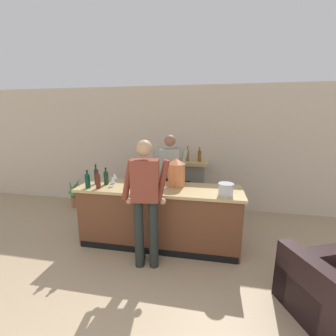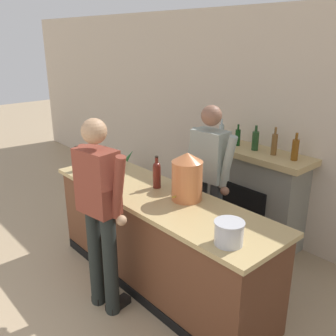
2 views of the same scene
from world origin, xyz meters
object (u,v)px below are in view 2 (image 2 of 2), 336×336
person_bartender (209,180)px  copper_dispenser (187,176)px  ice_bucket_steel (229,233)px  wine_bottle_port_short (86,163)px  wine_glass_near_bucket (118,161)px  wine_bottle_merlot_tall (77,160)px  wine_glass_front_left (118,153)px  potted_plant_corner (125,172)px  wine_bottle_riesling_slim (105,160)px  person_customer (100,210)px  fireplace_stone (252,194)px  wine_bottle_chardonnay_pale (157,174)px  wine_glass_by_dispenser (106,167)px  wine_bottle_cabernet_heavy (97,154)px

person_bartender → copper_dispenser: 0.60m
ice_bucket_steel → wine_bottle_port_short: 1.95m
person_bartender → wine_glass_near_bucket: 1.03m
wine_bottle_merlot_tall → wine_glass_front_left: wine_bottle_merlot_tall is taller
potted_plant_corner → wine_bottle_riesling_slim: (1.39, -1.22, 0.83)m
copper_dispenser → person_bartender: bearing=110.8°
person_customer → person_bartender: (0.11, 1.26, -0.02)m
wine_bottle_merlot_tall → wine_glass_near_bucket: 0.45m
fireplace_stone → person_customer: (-0.10, -2.07, 0.41)m
potted_plant_corner → wine_bottle_riesling_slim: bearing=-41.2°
person_customer → wine_bottle_merlot_tall: size_ratio=6.26×
wine_bottle_merlot_tall → wine_bottle_chardonnay_pale: (0.96, 0.35, 0.02)m
potted_plant_corner → wine_bottle_chardonnay_pale: bearing=-27.3°
ice_bucket_steel → wine_bottle_merlot_tall: bearing=-178.7°
ice_bucket_steel → wine_glass_front_left: (-2.04, 0.45, 0.04)m
wine_glass_near_bucket → wine_glass_front_left: wine_glass_front_left is taller
wine_bottle_chardonnay_pale → wine_glass_near_bucket: 0.66m
wine_glass_near_bucket → ice_bucket_steel: bearing=-9.1°
copper_dispenser → wine_glass_by_dispenser: copper_dispenser is taller
wine_glass_front_left → person_customer: bearing=-41.5°
wine_bottle_riesling_slim → wine_bottle_port_short: size_ratio=0.94×
wine_bottle_cabernet_heavy → wine_glass_by_dispenser: (0.33, -0.10, -0.04)m
potted_plant_corner → person_customer: size_ratio=0.37×
wine_glass_front_left → ice_bucket_steel: bearing=-12.3°
wine_bottle_merlot_tall → wine_glass_by_dispenser: 0.38m
ice_bucket_steel → wine_glass_near_bucket: ice_bucket_steel is taller
person_customer → wine_bottle_chardonnay_pale: person_customer is taller
person_customer → wine_bottle_cabernet_heavy: person_customer is taller
person_bartender → wine_glass_near_bucket: bearing=-147.4°
wine_bottle_riesling_slim → wine_glass_by_dispenser: bearing=-30.2°
fireplace_stone → wine_bottle_port_short: size_ratio=4.87×
wine_glass_near_bucket → wine_bottle_merlot_tall: bearing=-131.5°
fireplace_stone → person_customer: size_ratio=0.81×
fireplace_stone → person_bartender: 0.90m
copper_dispenser → wine_bottle_riesling_slim: bearing=-173.4°
person_customer → wine_glass_near_bucket: 1.04m
wine_bottle_port_short → person_bartender: bearing=41.7°
wine_bottle_merlot_tall → wine_glass_front_left: size_ratio=1.62×
potted_plant_corner → wine_bottle_merlot_tall: size_ratio=2.30×
copper_dispenser → wine_bottle_merlot_tall: (-1.36, -0.37, -0.10)m
wine_bottle_cabernet_heavy → wine_bottle_chardonnay_pale: bearing=5.9°
person_bartender → wine_bottle_cabernet_heavy: person_bartender is taller
person_bartender → person_customer: bearing=-94.9°
ice_bucket_steel → wine_glass_front_left: bearing=167.7°
wine_glass_front_left → wine_bottle_cabernet_heavy: bearing=-104.1°
wine_bottle_chardonnay_pale → person_customer: bearing=-82.4°
person_bartender → wine_bottle_cabernet_heavy: bearing=-150.8°
wine_bottle_chardonnay_pale → wine_glass_front_left: wine_bottle_chardonnay_pale is taller
wine_glass_by_dispenser → potted_plant_corner: bearing=139.8°
person_bartender → wine_bottle_port_short: person_bartender is taller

